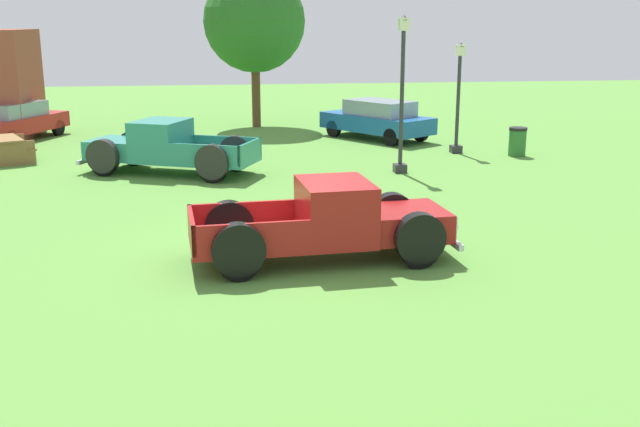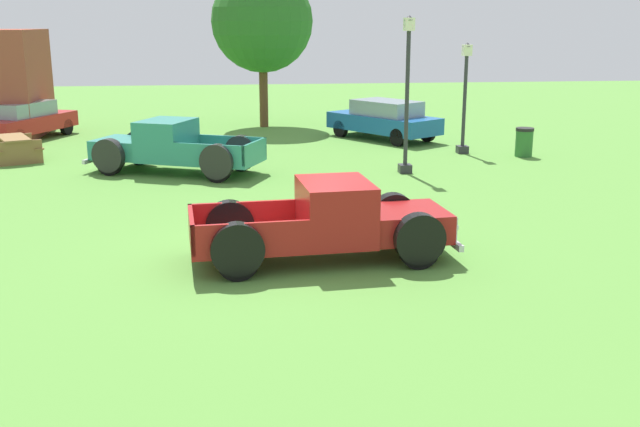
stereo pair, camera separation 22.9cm
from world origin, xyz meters
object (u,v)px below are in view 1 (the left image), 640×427
at_px(pickup_truck_foreground, 339,222).
at_px(pickup_truck_behind_left, 160,148).
at_px(picnic_table, 6,147).
at_px(sedan_distant_b, 377,119).
at_px(lamp_post_near, 458,96).
at_px(trash_can, 517,142).
at_px(oak_tree_east, 255,21).
at_px(lamp_post_far, 402,92).
at_px(sedan_distant_a, 15,120).

bearing_deg(pickup_truck_foreground, pickup_truck_behind_left, 113.61).
bearing_deg(picnic_table, sedan_distant_b, 13.38).
xyz_separation_m(lamp_post_near, trash_can, (1.81, -0.88, -1.45)).
bearing_deg(pickup_truck_behind_left, lamp_post_near, 12.61).
height_order(trash_can, oak_tree_east, oak_tree_east).
bearing_deg(picnic_table, pickup_truck_foreground, -52.08).
bearing_deg(oak_tree_east, sedan_distant_b, -43.41).
bearing_deg(lamp_post_far, trash_can, 25.87).
height_order(sedan_distant_b, lamp_post_near, lamp_post_near).
relative_size(pickup_truck_behind_left, sedan_distant_b, 1.16).
bearing_deg(oak_tree_east, sedan_distant_a, -164.84).
xyz_separation_m(lamp_post_far, picnic_table, (-11.94, 3.38, -1.87)).
bearing_deg(trash_can, sedan_distant_b, 132.39).
xyz_separation_m(pickup_truck_behind_left, lamp_post_far, (7.00, -0.90, 1.62)).
bearing_deg(lamp_post_far, sedan_distant_a, 147.94).
relative_size(trash_can, oak_tree_east, 0.15).
height_order(picnic_table, oak_tree_east, oak_tree_east).
height_order(pickup_truck_foreground, sedan_distant_b, pickup_truck_foreground).
height_order(picnic_table, trash_can, trash_can).
height_order(pickup_truck_foreground, oak_tree_east, oak_tree_east).
distance_m(sedan_distant_a, picnic_table, 4.70).
bearing_deg(pickup_truck_foreground, lamp_post_far, 68.35).
bearing_deg(sedan_distant_a, picnic_table, -79.84).
bearing_deg(trash_can, lamp_post_far, -154.13).
bearing_deg(picnic_table, oak_tree_east, 40.51).
relative_size(sedan_distant_b, lamp_post_far, 1.03).
relative_size(pickup_truck_foreground, pickup_truck_behind_left, 0.93).
bearing_deg(sedan_distant_a, oak_tree_east, 15.16).
bearing_deg(trash_can, sedan_distant_a, 161.42).
xyz_separation_m(sedan_distant_b, lamp_post_far, (-0.69, -6.38, 1.59)).
relative_size(sedan_distant_a, picnic_table, 2.04).
height_order(pickup_truck_behind_left, lamp_post_near, lamp_post_near).
xyz_separation_m(lamp_post_far, trash_can, (4.52, 2.19, -1.88)).
distance_m(trash_can, oak_tree_east, 12.25).
xyz_separation_m(lamp_post_near, oak_tree_east, (-6.35, 7.40, 2.41)).
bearing_deg(lamp_post_far, oak_tree_east, 109.15).
bearing_deg(pickup_truck_foreground, sedan_distant_a, 121.17).
bearing_deg(sedan_distant_a, pickup_truck_foreground, -58.83).
bearing_deg(sedan_distant_a, pickup_truck_behind_left, -50.88).
xyz_separation_m(pickup_truck_foreground, sedan_distant_b, (3.83, 14.30, 0.06)).
height_order(pickup_truck_behind_left, picnic_table, pickup_truck_behind_left).
relative_size(pickup_truck_behind_left, lamp_post_near, 1.47).
relative_size(sedan_distant_b, lamp_post_near, 1.27).
xyz_separation_m(lamp_post_far, oak_tree_east, (-3.64, 10.47, 1.97)).
bearing_deg(trash_can, pickup_truck_foreground, -127.15).
distance_m(lamp_post_far, picnic_table, 12.55).
relative_size(pickup_truck_foreground, lamp_post_near, 1.36).
distance_m(lamp_post_far, oak_tree_east, 11.26).
xyz_separation_m(pickup_truck_behind_left, sedan_distant_a, (-5.77, 7.10, 0.01)).
bearing_deg(sedan_distant_b, oak_tree_east, 136.59).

